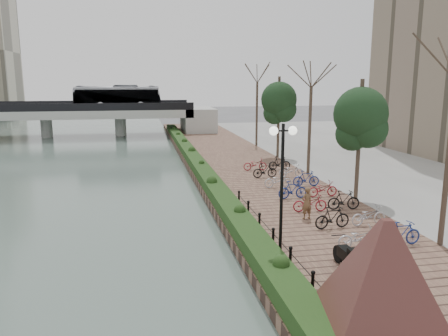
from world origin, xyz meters
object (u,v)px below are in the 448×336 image
object	(u,v)px
lamppost	(282,162)
motorcycle	(347,256)
granite_monument	(383,280)
pedestrian	(307,203)

from	to	relation	value
lamppost	motorcycle	size ratio (longest dim) A/B	2.90
granite_monument	motorcycle	xyz separation A→B (m)	(1.07, 3.91, -1.05)
motorcycle	pedestrian	size ratio (longest dim) A/B	1.10
granite_monument	pedestrian	bearing A→B (deg)	79.16
granite_monument	lamppost	bearing A→B (deg)	97.79
pedestrian	lamppost	bearing A→B (deg)	43.37
granite_monument	pedestrian	world-z (taller)	granite_monument
granite_monument	pedestrian	distance (m)	9.82
lamppost	pedestrian	bearing A→B (deg)	57.08
lamppost	pedestrian	distance (m)	5.53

